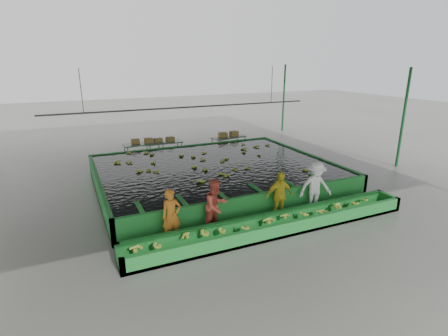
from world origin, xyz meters
name	(u,v)px	position (x,y,z in m)	size (l,w,h in m)	color
ground	(229,194)	(0.00, 0.00, 0.00)	(80.00, 80.00, 0.00)	slate
shed_roof	(230,69)	(0.00, 0.00, 5.00)	(20.00, 22.00, 0.04)	gray
shed_posts	(229,135)	(0.00, 0.00, 2.50)	(20.00, 22.00, 5.00)	#155627
flotation_tank	(215,174)	(0.00, 1.50, 0.45)	(10.00, 8.00, 0.90)	#1C762A
tank_water	(215,165)	(0.00, 1.50, 0.85)	(9.70, 7.70, 0.00)	black
sorting_trough	(277,224)	(0.00, -3.60, 0.25)	(10.00, 1.00, 0.50)	#1C762A
cableway_rail	(188,107)	(0.00, 5.00, 3.00)	(0.08, 0.08, 14.00)	#59605B
rail_hanger_left	(81,91)	(-5.00, 5.00, 4.00)	(0.04, 0.04, 2.00)	#59605B
rail_hanger_right	(272,85)	(5.00, 5.00, 4.00)	(0.04, 0.04, 2.00)	#59605B
worker_a	(171,216)	(-3.24, -2.80, 0.84)	(0.61, 0.40, 1.67)	#C6711F
worker_b	(216,206)	(-1.78, -2.80, 0.90)	(0.87, 0.68, 1.79)	#C24B38
worker_c	(279,196)	(0.60, -2.80, 0.86)	(1.01, 0.42, 1.71)	gold
worker_d	(316,187)	(2.13, -2.80, 0.94)	(1.22, 0.70, 1.88)	white
packing_table_left	(144,152)	(-2.07, 6.57, 0.49)	(2.15, 0.86, 0.98)	#59605B
packing_table_mid	(165,150)	(-0.90, 6.67, 0.46)	(2.01, 0.80, 0.91)	#59605B
packing_table_right	(229,144)	(2.93, 6.27, 0.48)	(2.10, 0.84, 0.95)	#59605B
box_stack_left	(142,143)	(-2.15, 6.60, 0.98)	(1.15, 0.32, 0.25)	olive
box_stack_mid	(164,142)	(-0.91, 6.60, 0.91)	(1.17, 0.32, 0.25)	olive
box_stack_right	(228,136)	(2.95, 6.35, 0.95)	(1.24, 0.34, 0.27)	olive
floating_bananas	(208,161)	(0.00, 2.30, 0.85)	(8.79, 6.00, 0.12)	#94AC33
trough_bananas	(277,220)	(0.00, -3.60, 0.40)	(9.08, 0.61, 0.12)	#94AC33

